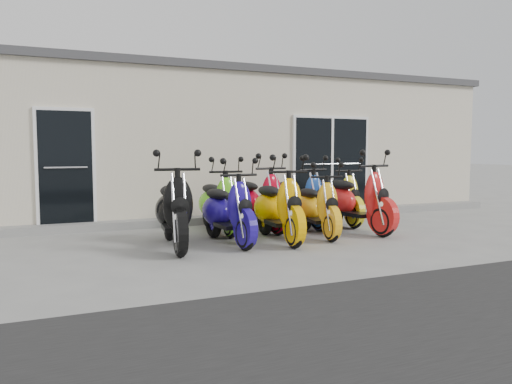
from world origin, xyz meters
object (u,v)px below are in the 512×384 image
scooter_front_orange_a (278,198)px  scooter_front_orange_b (317,199)px  scooter_back_green (218,194)px  scooter_back_yellow (338,191)px  scooter_front_blue (227,201)px  scooter_back_red (258,192)px  scooter_front_red (355,191)px  scooter_back_blue (300,191)px  scooter_front_black (174,199)px

scooter_front_orange_a → scooter_front_orange_b: scooter_front_orange_a is taller
scooter_front_orange_b → scooter_back_green: size_ratio=0.94×
scooter_back_green → scooter_back_yellow: 2.59m
scooter_front_blue → scooter_back_green: 1.12m
scooter_back_yellow → scooter_front_orange_b: bearing=-133.8°
scooter_front_orange_a → scooter_back_red: (0.15, 1.17, 0.01)m
scooter_front_orange_a → scooter_front_orange_b: 0.86m
scooter_front_orange_a → scooter_front_red: bearing=14.0°
scooter_front_blue → scooter_front_red: 2.62m
scooter_back_red → scooter_front_blue: bearing=-141.7°
scooter_back_red → scooter_back_blue: size_ratio=1.03×
scooter_front_orange_a → scooter_back_yellow: bearing=36.3°
scooter_back_blue → scooter_back_green: bearing=172.9°
scooter_front_blue → scooter_front_orange_a: bearing=-11.5°
scooter_front_orange_b → scooter_back_yellow: size_ratio=0.96×
scooter_front_black → scooter_back_green: bearing=51.9°
scooter_front_orange_b → scooter_back_blue: scooter_back_blue is taller
scooter_front_red → scooter_front_black: bearing=176.3°
scooter_front_orange_a → scooter_back_green: 1.37m
scooter_front_orange_b → scooter_back_red: bearing=131.8°
scooter_front_orange_b → scooter_back_red: scooter_back_red is taller
scooter_front_orange_b → scooter_back_blue: bearing=85.3°
scooter_front_blue → scooter_back_blue: bearing=25.7°
scooter_front_orange_b → scooter_back_blue: size_ratio=0.93×
scooter_front_blue → scooter_front_red: bearing=0.3°
scooter_front_black → scooter_front_orange_a: bearing=3.6°
scooter_front_orange_a → scooter_back_red: bearing=87.1°
scooter_back_green → scooter_back_blue: size_ratio=0.99×
scooter_front_orange_b → scooter_back_red: size_ratio=0.90×
scooter_front_red → scooter_back_yellow: scooter_front_red is taller
scooter_front_black → scooter_back_red: size_ratio=1.04×
scooter_back_green → scooter_back_yellow: scooter_back_green is taller
scooter_back_blue → scooter_back_yellow: (0.90, 0.03, -0.02)m
scooter_front_orange_a → scooter_front_red: size_ratio=0.95×
scooter_front_blue → scooter_back_green: scooter_back_green is taller
scooter_front_black → scooter_back_yellow: size_ratio=1.11×
scooter_front_orange_a → scooter_front_orange_b: (0.84, 0.16, -0.07)m
scooter_front_black → scooter_front_orange_b: 2.59m
scooter_front_orange_a → scooter_front_red: scooter_front_red is taller
scooter_front_blue → scooter_back_blue: size_ratio=0.99×
scooter_back_green → scooter_back_red: size_ratio=0.96×
scooter_front_orange_a → scooter_front_red: (1.75, 0.30, 0.04)m
scooter_front_black → scooter_back_green: scooter_front_black is taller
scooter_front_blue → scooter_back_red: size_ratio=0.96×
scooter_front_orange_a → scooter_back_yellow: scooter_front_orange_a is taller
scooter_front_orange_b → scooter_front_black: bearing=-171.6°
scooter_front_orange_b → scooter_back_green: 1.81m
scooter_back_green → scooter_front_orange_a: bearing=-61.8°
scooter_front_red → scooter_back_blue: scooter_front_red is taller
scooter_front_blue → scooter_back_blue: 2.21m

